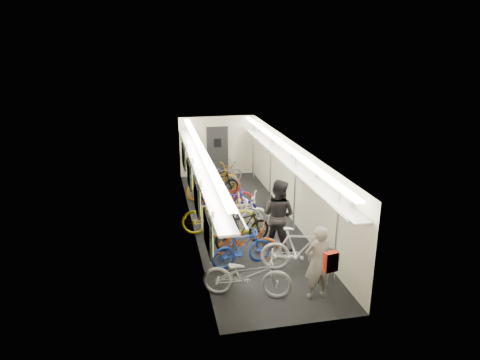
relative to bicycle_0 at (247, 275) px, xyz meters
name	(u,v)px	position (x,y,z in m)	size (l,w,h in m)	color
train_car_shell	(227,164)	(0.36, 4.54, 1.16)	(10.00, 10.00, 10.00)	black
bicycle_0	(247,275)	(0.00, 0.00, 0.00)	(0.66, 1.91, 1.00)	#9C9CA1
bicycle_1	(242,248)	(0.16, 1.28, -0.03)	(0.44, 1.56, 0.94)	#1B3CA5
bicycle_2	(244,240)	(0.28, 1.69, -0.03)	(0.63, 1.79, 0.94)	#9A3A10
bicycle_3	(243,229)	(0.39, 2.30, 0.00)	(0.47, 1.68, 1.01)	black
bicycle_4	(219,215)	(-0.10, 3.20, 0.06)	(0.74, 2.12, 1.11)	yellow
bicycle_5	(232,217)	(0.26, 3.07, 0.04)	(0.50, 1.79, 1.07)	white
bicycle_6	(234,211)	(0.37, 3.39, 0.06)	(0.75, 2.15, 1.13)	silver
bicycle_7	(229,205)	(0.36, 4.08, 0.01)	(0.48, 1.69, 1.02)	navy
bicycle_8	(224,196)	(0.33, 4.93, -0.01)	(0.65, 1.87, 0.98)	maroon
bicycle_9	(219,185)	(0.35, 6.04, -0.02)	(0.45, 1.61, 0.97)	black
bicycle_10	(213,182)	(0.16, 6.26, 0.05)	(0.73, 2.11, 1.11)	#BD7E11
bicycle_11	(300,250)	(1.43, 0.77, 0.05)	(0.52, 1.84, 1.10)	silver
bicycle_12	(214,179)	(0.28, 6.80, -0.01)	(0.65, 1.87, 0.98)	#5C5D61
bicycle_14	(221,174)	(0.66, 7.46, -0.05)	(0.60, 1.73, 0.91)	slate
passenger_near	(318,262)	(1.43, -0.34, 0.31)	(0.59, 0.39, 1.63)	slate
passenger_mid	(278,215)	(1.25, 1.98, 0.45)	(0.92, 0.72, 1.90)	black
backpack	(331,262)	(1.33, -1.15, 0.78)	(0.26, 0.14, 0.38)	red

